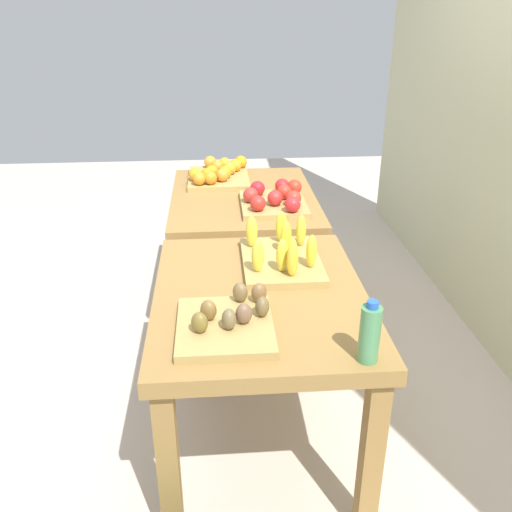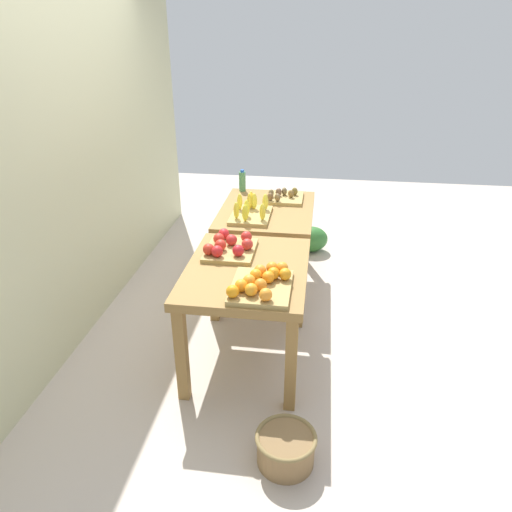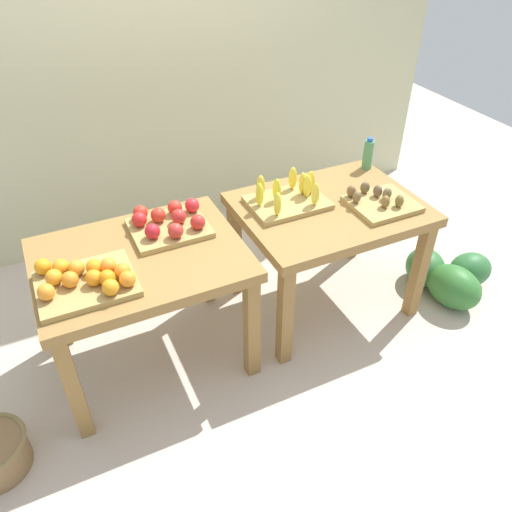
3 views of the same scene
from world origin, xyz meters
name	(u,v)px [view 2 (image 2 of 3)]	position (x,y,z in m)	size (l,w,h in m)	color
ground_plane	(258,315)	(0.00, 0.00, 0.00)	(8.00, 8.00, 0.00)	beige
back_wall	(76,128)	(0.00, 1.35, 1.50)	(4.40, 0.12, 3.00)	beige
display_table_left	(247,281)	(-0.56, 0.00, 0.63)	(1.04, 0.80, 0.74)	olive
display_table_right	(267,220)	(0.56, 0.00, 0.63)	(1.04, 0.80, 0.74)	olive
orange_bin	(261,283)	(-0.84, -0.13, 0.78)	(0.44, 0.38, 0.11)	tan
apple_bin	(229,247)	(-0.35, 0.16, 0.78)	(0.41, 0.35, 0.11)	tan
banana_crate	(251,212)	(0.34, 0.11, 0.79)	(0.44, 0.32, 0.17)	tan
kiwi_bin	(284,197)	(0.81, -0.13, 0.77)	(0.36, 0.32, 0.10)	tan
water_bottle	(242,181)	(1.02, 0.29, 0.83)	(0.06, 0.06, 0.21)	#4C8C59
watermelon_pile	(301,237)	(1.38, -0.28, 0.13)	(0.60, 0.64, 0.27)	#2E6A36
wicker_basket	(286,448)	(-1.44, -0.35, 0.10)	(0.34, 0.34, 0.19)	olive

